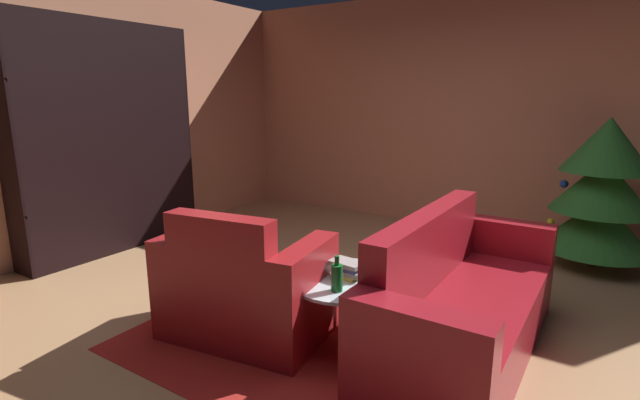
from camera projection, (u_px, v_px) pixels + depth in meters
The scene contains 11 objects.
ground_plane at pixel (342, 319), 3.39m from camera, with size 7.23×7.23×0.00m, color tan.
wall_back at pixel (467, 113), 5.45m from camera, with size 6.14×0.06×2.75m, color tan.
wall_left at pixel (81, 116), 4.68m from camera, with size 0.06×5.83×2.75m, color tan.
area_rug at pixel (333, 330), 3.24m from camera, with size 2.38×2.14×0.01m, color maroon.
bookshelf_unit at pixel (117, 143), 4.80m from camera, with size 0.33×1.89×2.29m.
armchair_red at pixel (244, 290), 3.11m from camera, with size 1.14×0.84×0.89m.
couch_red at pixel (461, 308), 2.89m from camera, with size 0.72×1.93×0.89m.
coffee_table at pixel (345, 284), 3.00m from camera, with size 0.75×0.75×0.45m.
book_stack_on_table at pixel (348, 269), 2.99m from camera, with size 0.23×0.16×0.11m.
bottle_on_table at pixel (337, 277), 2.78m from camera, with size 0.07×0.07×0.22m.
decorated_tree at pixel (602, 191), 4.29m from camera, with size 0.97×0.97×1.40m.
Camera 1 is at (1.55, -2.71, 1.60)m, focal length 26.26 mm.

